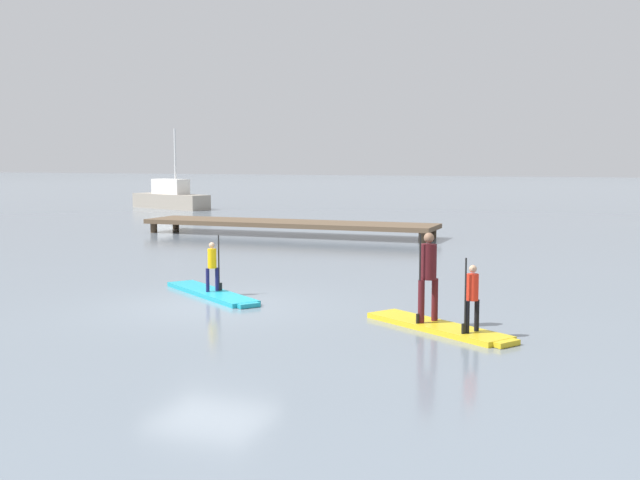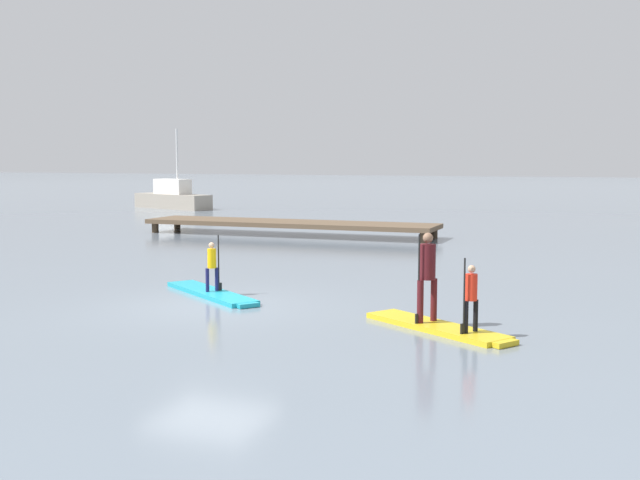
# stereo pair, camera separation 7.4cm
# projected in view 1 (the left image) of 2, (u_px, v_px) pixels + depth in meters

# --- Properties ---
(ground_plane) EXTENTS (240.00, 240.00, 0.00)m
(ground_plane) POSITION_uv_depth(u_px,v_px,m) (211.00, 306.00, 16.65)
(ground_plane) COLOR slate
(paddleboard_near) EXTENTS (3.28, 2.59, 0.10)m
(paddleboard_near) POSITION_uv_depth(u_px,v_px,m) (212.00, 293.00, 17.87)
(paddleboard_near) COLOR #1E9EB2
(paddleboard_near) RESTS_ON ground
(paddler_child_solo) EXTENTS (0.29, 0.34, 1.28)m
(paddler_child_solo) POSITION_uv_depth(u_px,v_px,m) (213.00, 264.00, 17.80)
(paddler_child_solo) COLOR #19194C
(paddler_child_solo) RESTS_ON paddleboard_near
(paddleboard_far) EXTENTS (3.08, 2.29, 0.10)m
(paddleboard_far) POSITION_uv_depth(u_px,v_px,m) (440.00, 327.00, 14.31)
(paddleboard_far) COLOR gold
(paddleboard_far) RESTS_ON ground
(paddler_adult) EXTENTS (0.41, 0.45, 1.66)m
(paddler_adult) POSITION_uv_depth(u_px,v_px,m) (428.00, 271.00, 14.44)
(paddler_adult) COLOR #4C1419
(paddler_adult) RESTS_ON paddleboard_far
(paddler_child_front) EXTENTS (0.29, 0.36, 1.32)m
(paddler_child_front) POSITION_uv_depth(u_px,v_px,m) (472.00, 294.00, 13.60)
(paddler_child_front) COLOR black
(paddler_child_front) RESTS_ON paddleboard_far
(fishing_boat_green_midground) EXTENTS (5.92, 3.28, 4.90)m
(fishing_boat_green_midground) POSITION_uv_depth(u_px,v_px,m) (171.00, 198.00, 48.44)
(fishing_boat_green_midground) COLOR #9E9384
(fishing_boat_green_midground) RESTS_ON ground
(floating_dock) EXTENTS (12.09, 2.36, 0.57)m
(floating_dock) POSITION_uv_depth(u_px,v_px,m) (288.00, 224.00, 31.71)
(floating_dock) COLOR brown
(floating_dock) RESTS_ON ground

